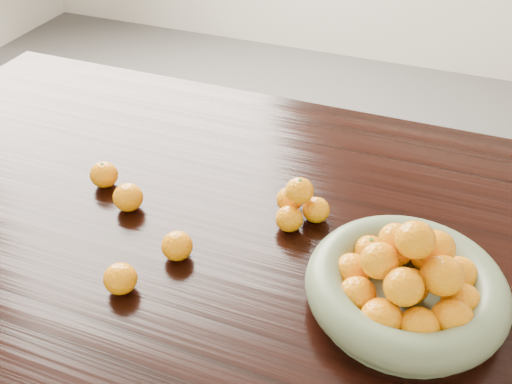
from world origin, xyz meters
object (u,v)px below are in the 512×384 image
(fruit_bowl, at_px, (407,285))
(orange_pyramid, at_px, (299,204))
(loose_orange_0, at_px, (104,175))
(dining_table, at_px, (269,252))

(fruit_bowl, height_order, orange_pyramid, fruit_bowl)
(fruit_bowl, distance_m, loose_orange_0, 0.67)
(orange_pyramid, bearing_deg, fruit_bowl, -32.03)
(orange_pyramid, xyz_separation_m, loose_orange_0, (-0.43, -0.04, -0.01))
(fruit_bowl, xyz_separation_m, loose_orange_0, (-0.66, 0.11, -0.02))
(dining_table, bearing_deg, fruit_bowl, -23.15)
(fruit_bowl, bearing_deg, orange_pyramid, 147.97)
(fruit_bowl, bearing_deg, dining_table, 156.85)
(dining_table, xyz_separation_m, fruit_bowl, (0.29, -0.12, 0.13))
(fruit_bowl, relative_size, orange_pyramid, 2.94)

